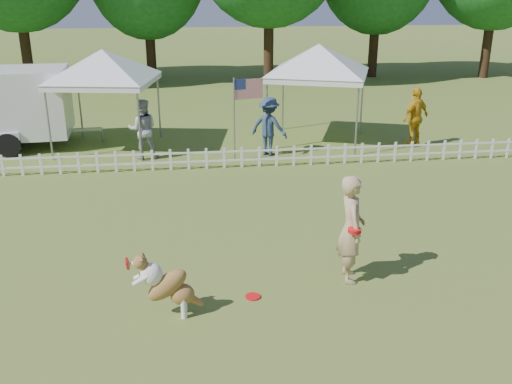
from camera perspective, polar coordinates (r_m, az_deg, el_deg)
ground at (r=9.82m, az=1.14°, el=-10.11°), size 120.00×120.00×0.00m
picket_fence at (r=16.12m, az=-2.32°, el=3.46°), size 22.00×0.08×0.60m
handler at (r=9.99m, az=9.50°, el=-3.63°), size 0.51×0.73×1.93m
dog at (r=9.07m, az=-8.76°, el=-9.18°), size 1.06×0.37×1.08m
frisbee_on_turf at (r=9.71m, az=-0.32°, el=-10.41°), size 0.32×0.32×0.02m
canopy_tent_left at (r=18.41m, az=-14.75°, el=8.79°), size 3.36×3.36×3.00m
canopy_tent_right at (r=18.70m, az=6.15°, el=9.63°), size 3.81×3.81×3.08m
flag_pole at (r=16.49m, az=-2.18°, el=7.16°), size 0.93×0.32×2.44m
spectator_a at (r=17.20m, az=-11.25°, el=6.19°), size 0.89×0.71×1.77m
spectator_b at (r=17.23m, az=1.30°, el=6.58°), size 1.31×1.17×1.76m
spectator_c at (r=18.80m, az=15.65°, el=7.21°), size 1.19×0.95×1.89m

